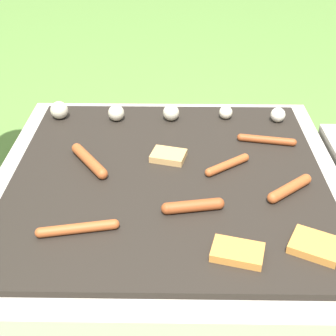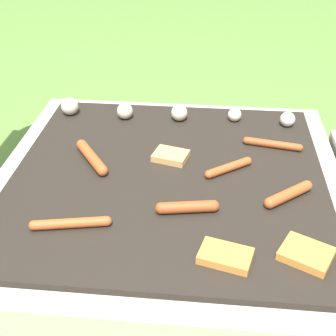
% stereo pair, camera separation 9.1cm
% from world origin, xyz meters
% --- Properties ---
extents(ground_plane, '(14.00, 14.00, 0.00)m').
position_xyz_m(ground_plane, '(0.00, 0.00, 0.00)').
color(ground_plane, '#567F38').
extents(grill, '(0.99, 0.99, 0.43)m').
position_xyz_m(grill, '(0.00, 0.00, 0.22)').
color(grill, '#B2AA9E').
rests_on(grill, ground_plane).
extents(sausage_back_left, '(0.13, 0.12, 0.03)m').
position_xyz_m(sausage_back_left, '(0.32, -0.08, 0.45)').
color(sausage_back_left, '#A34C23').
rests_on(sausage_back_left, grill).
extents(sausage_back_center, '(0.19, 0.06, 0.02)m').
position_xyz_m(sausage_back_center, '(-0.21, -0.25, 0.45)').
color(sausage_back_center, '#A34C23').
rests_on(sausage_back_center, grill).
extents(sausage_mid_left, '(0.13, 0.17, 0.03)m').
position_xyz_m(sausage_mid_left, '(-0.23, 0.04, 0.45)').
color(sausage_mid_left, '#A34C23').
rests_on(sausage_mid_left, grill).
extents(sausage_front_center, '(0.16, 0.05, 0.03)m').
position_xyz_m(sausage_front_center, '(0.07, -0.16, 0.45)').
color(sausage_front_center, '#93421E').
rests_on(sausage_front_center, grill).
extents(sausage_back_right, '(0.13, 0.10, 0.02)m').
position_xyz_m(sausage_back_right, '(0.17, 0.03, 0.45)').
color(sausage_back_right, '#A34C23').
rests_on(sausage_back_right, grill).
extents(sausage_front_left, '(0.18, 0.05, 0.02)m').
position_xyz_m(sausage_front_left, '(0.30, 0.18, 0.45)').
color(sausage_front_left, '#93421E').
rests_on(sausage_front_left, grill).
extents(bread_slice_center, '(0.13, 0.10, 0.02)m').
position_xyz_m(bread_slice_center, '(0.16, -0.32, 0.44)').
color(bread_slice_center, '#D18438').
rests_on(bread_slice_center, grill).
extents(bread_slice_left, '(0.14, 0.13, 0.02)m').
position_xyz_m(bread_slice_left, '(0.34, -0.30, 0.44)').
color(bread_slice_left, '#D18438').
rests_on(bread_slice_left, grill).
extents(bread_slice_right, '(0.11, 0.10, 0.02)m').
position_xyz_m(bread_slice_right, '(-0.00, 0.08, 0.44)').
color(bread_slice_right, tan).
rests_on(bread_slice_right, grill).
extents(mushroom_row, '(0.79, 0.07, 0.06)m').
position_xyz_m(mushroom_row, '(-0.06, 0.33, 0.46)').
color(mushroom_row, beige).
rests_on(mushroom_row, grill).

